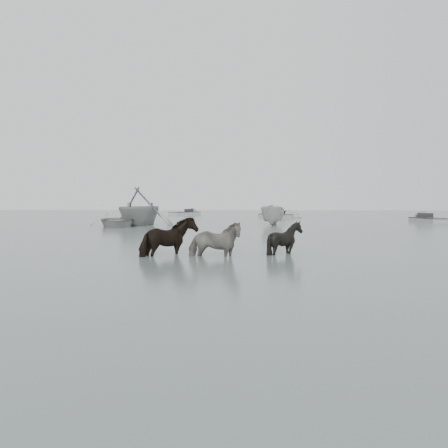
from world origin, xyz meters
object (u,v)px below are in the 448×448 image
(pony_black, at_px, (285,233))
(pony_pinto, at_px, (214,233))
(rowboat_lead, at_px, (117,219))
(pony_dark, at_px, (170,230))

(pony_black, bearing_deg, pony_pinto, 113.91)
(pony_pinto, relative_size, rowboat_lead, 0.36)
(pony_dark, distance_m, pony_black, 3.81)
(pony_pinto, bearing_deg, pony_black, -58.49)
(pony_black, distance_m, rowboat_lead, 18.29)
(pony_black, height_order, rowboat_lead, pony_black)
(pony_pinto, distance_m, pony_dark, 1.49)
(pony_pinto, height_order, pony_black, pony_pinto)
(pony_dark, xyz_separation_m, pony_black, (3.75, 0.67, -0.11))
(pony_dark, xyz_separation_m, rowboat_lead, (-6.58, 15.76, -0.30))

